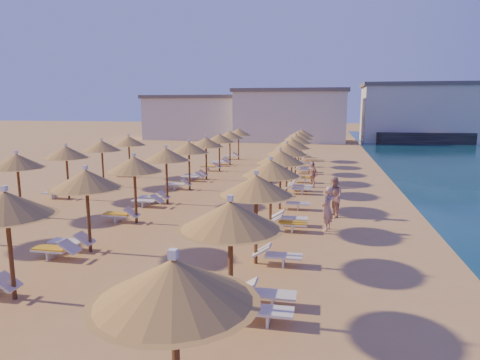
% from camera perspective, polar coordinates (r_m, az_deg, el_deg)
% --- Properties ---
extents(ground, '(220.00, 220.00, 0.00)m').
position_cam_1_polar(ground, '(18.45, -6.41, -5.95)').
color(ground, tan).
rests_on(ground, ground).
extents(hotel_blocks, '(47.13, 11.43, 8.10)m').
position_cam_1_polar(hotel_blocks, '(62.66, 9.02, 8.59)').
color(hotel_blocks, beige).
rests_on(hotel_blocks, ground).
extents(parasol_row_east, '(2.50, 40.09, 3.03)m').
position_cam_1_polar(parasol_row_east, '(20.73, 5.42, 2.92)').
color(parasol_row_east, brown).
rests_on(parasol_row_east, ground).
extents(parasol_row_west, '(2.50, 40.09, 3.03)m').
position_cam_1_polar(parasol_row_west, '(22.08, -9.82, 3.24)').
color(parasol_row_west, brown).
rests_on(parasol_row_west, ground).
extents(parasol_row_inland, '(2.50, 21.30, 3.03)m').
position_cam_1_polar(parasol_row_inland, '(23.12, -24.71, 2.77)').
color(parasol_row_inland, brown).
rests_on(parasol_row_inland, ground).
extents(loungers, '(14.43, 39.03, 0.66)m').
position_cam_1_polar(loungers, '(21.64, -6.16, -2.63)').
color(loungers, silver).
rests_on(loungers, ground).
extents(beachgoer_a, '(0.59, 0.75, 1.82)m').
position_cam_1_polar(beachgoer_a, '(17.66, 11.58, -3.76)').
color(beachgoer_a, tan).
rests_on(beachgoer_a, ground).
extents(beachgoer_b, '(0.99, 1.10, 1.85)m').
position_cam_1_polar(beachgoer_b, '(19.82, 12.38, -2.26)').
color(beachgoer_b, tan).
rests_on(beachgoer_b, ground).
extents(beachgoer_c, '(0.88, 0.97, 1.59)m').
position_cam_1_polar(beachgoer_c, '(26.92, 9.61, 0.74)').
color(beachgoer_c, tan).
rests_on(beachgoer_c, ground).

